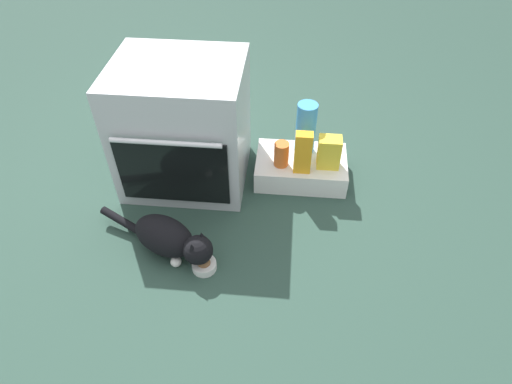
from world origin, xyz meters
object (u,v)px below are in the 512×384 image
cat (170,238)px  water_bottle (306,128)px  juice_carton (303,153)px  pantry_cabinet (301,168)px  snack_bag (329,152)px  food_bowl (204,265)px  sauce_jar (281,154)px  oven (183,126)px

cat → water_bottle: water_bottle is taller
water_bottle → juice_carton: bearing=-93.4°
pantry_cabinet → juice_carton: juice_carton is taller
cat → snack_bag: size_ratio=3.44×
pantry_cabinet → snack_bag: size_ratio=2.80×
food_bowl → sauce_jar: size_ratio=0.82×
oven → sauce_jar: 0.54m
water_bottle → sauce_jar: 0.20m
sauce_jar → snack_bag: snack_bag is taller
oven → water_bottle: size_ratio=2.27×
food_bowl → sauce_jar: (0.32, 0.63, 0.18)m
snack_bag → juice_carton: juice_carton is taller
oven → water_bottle: (0.65, 0.12, -0.06)m
sauce_jar → snack_bag: bearing=3.3°
food_bowl → juice_carton: 0.77m
food_bowl → sauce_jar: 0.73m
juice_carton → food_bowl: bearing=-126.1°
cat → snack_bag: (0.74, 0.57, 0.11)m
water_bottle → cat: bearing=-131.5°
juice_carton → snack_bag: bearing=21.1°
pantry_cabinet → sauce_jar: sauce_jar is taller
oven → food_bowl: (0.20, -0.65, -0.31)m
sauce_jar → water_bottle: bearing=48.2°
cat → juice_carton: size_ratio=2.58×
cat → sauce_jar: 0.75m
sauce_jar → pantry_cabinet: bearing=27.5°
pantry_cabinet → sauce_jar: bearing=-152.5°
pantry_cabinet → food_bowl: 0.82m
food_bowl → water_bottle: (0.44, 0.77, 0.26)m
oven → juice_carton: oven is taller
sauce_jar → juice_carton: juice_carton is taller
pantry_cabinet → sauce_jar: size_ratio=3.60×
food_bowl → water_bottle: size_ratio=0.38×
oven → water_bottle: oven is taller
oven → snack_bag: oven is taller
cat → sauce_jar: size_ratio=4.43×
oven → snack_bag: bearing=-0.3°
pantry_cabinet → cat: 0.86m
water_bottle → snack_bag: (0.13, -0.12, -0.06)m
snack_bag → oven: bearing=179.7°
pantry_cabinet → juice_carton: size_ratio=2.10×
water_bottle → food_bowl: bearing=-119.9°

